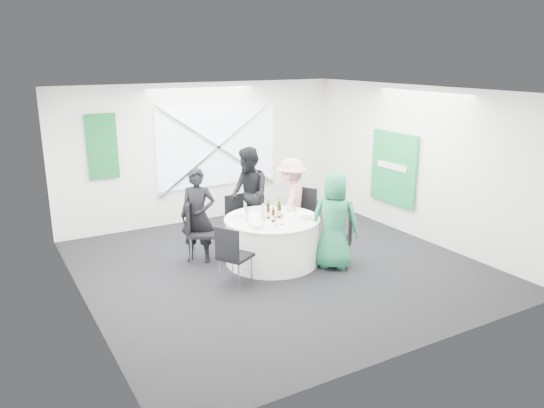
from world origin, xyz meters
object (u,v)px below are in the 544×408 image
chair_back_right (302,211)px  chair_front_right (343,235)px  chair_back_left (197,227)px  person_man_back_left (198,216)px  person_woman_pink (291,200)px  chair_front_left (232,252)px  person_woman_green (334,221)px  green_water_bottle (278,208)px  chair_back (237,215)px  clear_water_bottle (263,215)px  person_man_back (249,195)px  banquet_table (272,240)px

chair_back_right → chair_front_right: (0.01, -1.21, -0.10)m
chair_back_left → person_man_back_left: 0.19m
person_man_back_left → person_woman_pink: person_man_back_left is taller
chair_front_left → person_woman_green: bearing=-123.2°
chair_back_right → person_man_back_left: 1.99m
chair_front_left → green_water_bottle: (1.19, 0.68, 0.33)m
chair_back → clear_water_bottle: size_ratio=2.94×
person_man_back_left → person_woman_green: size_ratio=1.00×
chair_back_left → chair_back_right: chair_back_left is taller
person_man_back_left → person_woman_pink: bearing=34.6°
chair_front_right → person_man_back: person_man_back is taller
chair_back_right → person_man_back_left: (-1.97, 0.10, 0.19)m
banquet_table → chair_back: chair_back is taller
person_woman_pink → chair_front_right: bearing=54.8°
banquet_table → chair_back_left: bearing=149.9°
person_man_back → person_woman_green: size_ratio=1.11×
chair_back_left → clear_water_bottle: clear_water_bottle is taller
banquet_table → person_man_back: (0.16, 1.14, 0.49)m
person_man_back_left → person_woman_green: (1.77, -1.34, -0.00)m
chair_back → chair_front_left: size_ratio=0.92×
chair_back_right → green_water_bottle: green_water_bottle is taller
chair_front_left → person_woman_pink: 2.24m
banquet_table → clear_water_bottle: clear_water_bottle is taller
chair_back_left → person_woman_pink: (1.87, 0.10, 0.17)m
chair_back_left → person_man_back: person_man_back is taller
banquet_table → chair_front_left: (-1.01, -0.57, 0.17)m
chair_front_right → person_man_back: bearing=-121.7°
person_man_back_left → person_woman_pink: (1.83, 0.06, -0.01)m
chair_back_left → chair_front_right: 2.38m
person_woman_pink → person_woman_green: 1.40m
person_man_back_left → banquet_table: bearing=0.0°
person_man_back_left → person_man_back: bearing=54.7°
chair_back_right → chair_front_left: 2.26m
chair_front_right → green_water_bottle: green_water_bottle is taller
chair_back → person_woman_pink: bearing=-30.7°
chair_front_left → clear_water_bottle: (0.79, 0.48, 0.32)m
chair_back → green_water_bottle: (0.24, -1.07, 0.37)m
banquet_table → person_man_back: size_ratio=0.90×
chair_back_right → person_woman_green: (-0.20, -1.24, 0.19)m
chair_back → chair_back_right: size_ratio=0.86×
chair_front_right → green_water_bottle: 1.15m
person_woman_pink → green_water_bottle: bearing=2.8°
person_woman_pink → clear_water_bottle: bearing=-3.4°
banquet_table → green_water_bottle: bearing=29.6°
person_man_back → person_woman_green: person_man_back is taller
banquet_table → chair_front_right: 1.17m
chair_back_left → green_water_bottle: size_ratio=3.34×
chair_back → chair_back_right: (1.01, -0.62, 0.09)m
chair_front_right → chair_front_left: 1.97m
chair_front_right → person_woman_green: bearing=-48.3°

